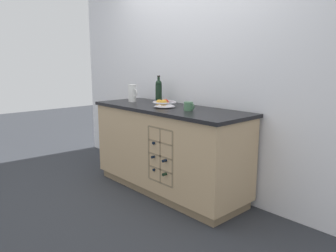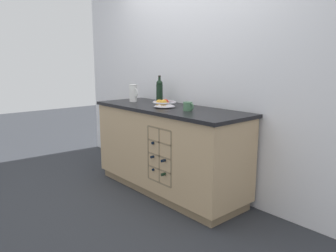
# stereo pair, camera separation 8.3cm
# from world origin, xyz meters

# --- Properties ---
(ground_plane) EXTENTS (14.00, 14.00, 0.00)m
(ground_plane) POSITION_xyz_m (0.00, 0.00, 0.00)
(ground_plane) COLOR #2D3035
(back_wall) EXTENTS (4.40, 0.06, 2.55)m
(back_wall) POSITION_xyz_m (0.00, 0.38, 1.27)
(back_wall) COLOR white
(back_wall) RESTS_ON ground_plane
(kitchen_island) EXTENTS (1.87, 0.68, 0.93)m
(kitchen_island) POSITION_xyz_m (0.00, -0.00, 0.47)
(kitchen_island) COLOR #8B7354
(kitchen_island) RESTS_ON ground_plane
(fruit_bowl) EXTENTS (0.25, 0.25, 0.09)m
(fruit_bowl) POSITION_xyz_m (-0.01, -0.04, 0.97)
(fruit_bowl) COLOR silver
(fruit_bowl) RESTS_ON kitchen_island
(white_pitcher) EXTENTS (0.15, 0.10, 0.20)m
(white_pitcher) POSITION_xyz_m (-0.62, -0.01, 1.03)
(white_pitcher) COLOR white
(white_pitcher) RESTS_ON kitchen_island
(ceramic_mug) EXTENTS (0.13, 0.09, 0.09)m
(ceramic_mug) POSITION_xyz_m (0.33, -0.03, 0.97)
(ceramic_mug) COLOR #4C7A56
(ceramic_mug) RESTS_ON kitchen_island
(standing_wine_bottle) EXTENTS (0.08, 0.08, 0.31)m
(standing_wine_bottle) POSITION_xyz_m (-0.36, 0.18, 1.07)
(standing_wine_bottle) COLOR black
(standing_wine_bottle) RESTS_ON kitchen_island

